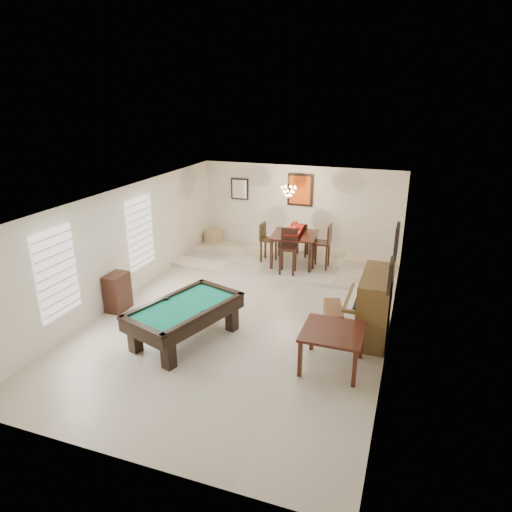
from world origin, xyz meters
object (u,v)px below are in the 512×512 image
Objects in this scene: pool_table at (185,323)px; dining_chair_west at (269,243)px; dining_table at (294,247)px; dining_chair_north at (302,239)px; flower_vase at (295,225)px; upright_piano at (367,304)px; apothecary_chest at (117,292)px; dining_chair_south at (288,252)px; chandelier at (289,188)px; square_table at (332,349)px; piano_bench at (333,317)px; dining_chair_east at (321,246)px; corner_bench at (213,236)px.

dining_chair_west is (0.24, 4.48, 0.30)m from pool_table.
dining_chair_north is (0.03, 0.74, 0.01)m from dining_table.
flower_vase is (0.97, 4.49, 0.87)m from pool_table.
upright_piano is 5.38m from apothecary_chest.
dining_table is 4.51× the size of flower_vase.
flower_vase reaches higher than dining_chair_south.
chandelier reaches higher than dining_chair_south.
dining_chair_south reaches higher than square_table.
pool_table is 2.16m from apothecary_chest.
flower_vase is 0.93m from dining_chair_west.
dining_chair_south is at bearing 124.90° from piano_bench.
pool_table is 5.33m from dining_chair_north.
dining_chair_east is at bearing -1.43° from flower_vase.
corner_bench is at bearing 126.95° from pool_table.
dining_chair_north is (0.01, 1.44, -0.09)m from dining_chair_south.
dining_chair_north is (-2.28, 3.81, -0.04)m from upright_piano.
apothecary_chest is 1.88× the size of corner_bench.
dining_table is at bearing -91.75° from dining_chair_east.
corner_bench is at bearing 67.73° from dining_chair_west.
corner_bench is (-4.54, 4.05, 0.08)m from piano_bench.
dining_chair_west reaches higher than pool_table.
upright_piano is at bearing -53.09° from flower_vase.
pool_table is 2.52× the size of piano_bench.
flower_vase is 0.88m from dining_chair_south.
dining_chair_west is at bearing 43.05° from dining_chair_north.
dining_table is 0.74m from dining_chair_north.
flower_vase is 0.58× the size of corner_bench.
dining_table is (-2.31, 3.07, -0.04)m from upright_piano.
flower_vase is 0.96m from dining_chair_north.
chandelier is (-0.26, -0.59, 1.58)m from dining_chair_north.
chandelier is at bearing 100.45° from dining_chair_south.
chandelier reaches higher than dining_chair_west.
upright_piano is at bearing -132.51° from dining_chair_west.
corner_bench is at bearing 141.88° from upright_piano.
upright_piano is 4.44m from dining_chair_north.
dining_chair_east is (-0.90, 3.03, 0.48)m from piano_bench.
dining_chair_south is at bearing -47.03° from dining_chair_east.
chandelier reaches higher than square_table.
pool_table is 3.63× the size of chandelier.
pool_table is at bearing -21.39° from dining_chair_east.
apothecary_chest is 0.72× the size of dining_chair_south.
upright_piano is 3.48× the size of corner_bench.
dining_chair_east reaches higher than corner_bench.
flower_vase is 1.01m from chandelier.
dining_table is at bearing 118.51° from piano_bench.
chandelier is (2.78, 3.95, 1.78)m from apothecary_chest.
upright_piano reaches higher than pool_table.
dining_chair_west is 1.80× the size of chandelier.
dining_chair_north is (-1.86, 5.20, 0.25)m from square_table.
upright_piano is 1.81× the size of piano_bench.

